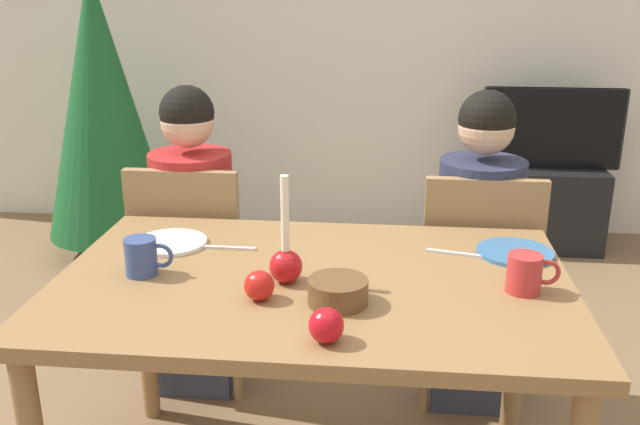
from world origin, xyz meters
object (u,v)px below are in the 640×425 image
Objects in this scene: candle_centerpiece at (286,260)px; dining_table at (313,305)px; tv at (552,128)px; bowl_walnuts at (338,291)px; tv_stand at (544,207)px; apple_by_left_plate at (259,286)px; person_right_child at (476,257)px; apple_near_candle at (326,325)px; chair_left at (194,264)px; mug_right at (526,273)px; christmas_tree at (102,105)px; plate_left at (170,242)px; plate_right at (515,252)px; chair_right at (476,276)px; person_left_child at (195,247)px; mug_left at (142,257)px.

dining_table is at bearing 27.63° from candle_centerpiece.
tv is 5.19× the size of bowl_walnuts.
tv_stand is 4.20× the size of bowl_walnuts.
dining_table is 0.23m from apple_by_left_plate.
person_right_child reaches higher than candle_centerpiece.
apple_near_candle is at bearing -66.19° from candle_centerpiece.
chair_left is 0.90m from apple_by_left_plate.
chair_left is 1.28m from mug_right.
christmas_tree is at bearing 123.38° from chair_left.
dining_table is 10.23× the size of mug_right.
christmas_tree is at bearing 123.89° from candle_centerpiece.
candle_centerpiece reaches higher than plate_left.
person_right_child reaches higher than tv_stand.
bowl_walnuts is (0.54, -0.35, 0.03)m from plate_left.
person_right_child reaches higher than mug_right.
apple_near_candle reaches higher than bowl_walnuts.
christmas_tree is 11.00× the size of bowl_walnuts.
bowl_walnuts is (-0.50, -0.38, 0.03)m from plate_right.
chair_right is 5.91× the size of bowl_walnuts.
dining_table is 0.83m from person_left_child.
person_right_child is at bearing 97.64° from plate_right.
tv is at bearing 9.04° from christmas_tree.
apple_near_candle reaches higher than plate_right.
person_left_child reaches higher than chair_right.
person_left_child is 1.01m from bowl_walnuts.
mug_right is at bearing 0.28° from candle_centerpiece.
plate_right is (0.64, 0.26, -0.06)m from candle_centerpiece.
person_left_child is (0.00, 0.03, 0.06)m from chair_left.
candle_centerpiece is (-1.19, -2.34, 0.10)m from tv.
tv is (0.60, 1.69, 0.20)m from chair_right.
tv_stand is at bearing 55.77° from mug_left.
candle_centerpiece is 1.32× the size of plate_right.
dining_table is at bearing -129.19° from person_right_child.
plate_right is at bearing 22.32° from candle_centerpiece.
chair_right reaches higher than apple_by_left_plate.
candle_centerpiece reaches higher than dining_table.
christmas_tree reaches higher than dining_table.
tv is at bearing 63.25° from apple_by_left_plate.
mug_left reaches higher than mug_right.
tv is (1.12, 2.30, 0.04)m from dining_table.
christmas_tree is (-0.85, 1.30, 0.35)m from chair_left.
plate_left is at bearing 146.92° from bowl_walnuts.
mug_right is 0.69m from apple_by_left_plate.
candle_centerpiece reaches higher than mug_left.
dining_table is 0.38m from apple_near_candle.
apple_by_left_plate is (0.40, -0.79, 0.22)m from person_left_child.
person_left_child reaches higher than bowl_walnuts.
tv_stand is (1.63, 1.69, -0.27)m from chair_left.
apple_by_left_plate is (-1.24, -2.45, 0.55)m from tv_stand.
candle_centerpiece reaches higher than chair_left.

